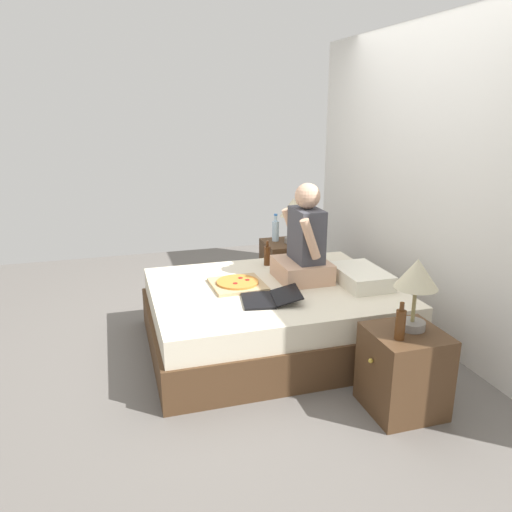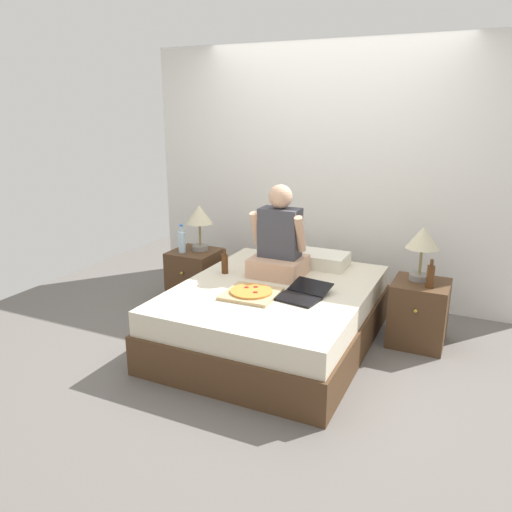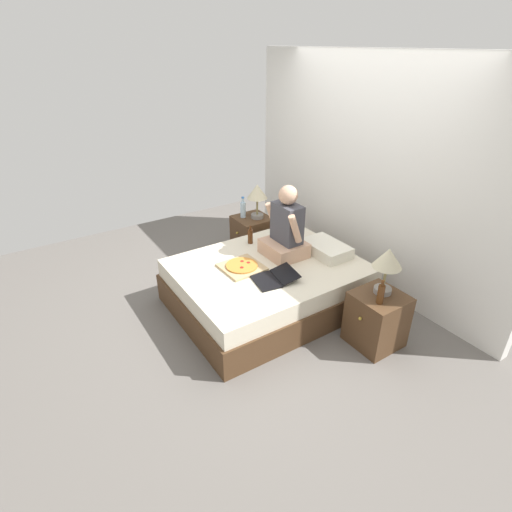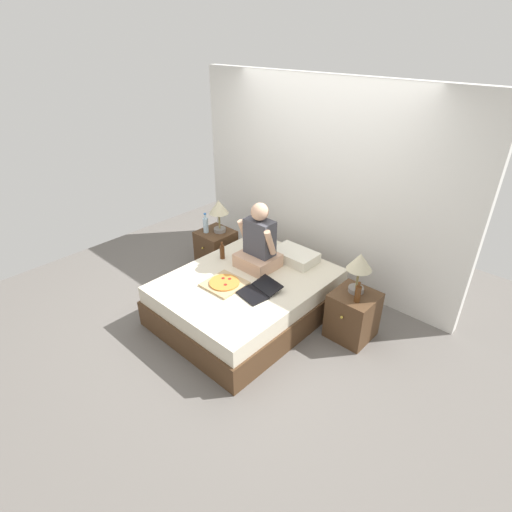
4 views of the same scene
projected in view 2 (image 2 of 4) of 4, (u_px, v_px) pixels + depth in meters
The scene contains 14 objects.
ground_plane at pixel (274, 342), 4.18m from camera, with size 5.79×5.79×0.00m, color #66605B.
wall_back at pixel (328, 174), 4.97m from camera, with size 3.79×0.12×2.50m, color silver.
bed at pixel (274, 315), 4.11m from camera, with size 1.51×1.92×0.50m.
nightstand_left at pixel (195, 276), 4.98m from camera, with size 0.44×0.47×0.53m.
lamp_on_left_nightstand at pixel (199, 218), 4.84m from camera, with size 0.26×0.26×0.45m.
water_bottle at pixel (182, 241), 4.83m from camera, with size 0.07×0.07×0.28m.
nightstand_right at pixel (419, 313), 4.10m from camera, with size 0.44×0.47×0.53m.
lamp_on_right_nightstand at pixel (423, 241), 3.98m from camera, with size 0.26×0.26×0.45m.
beer_bottle at pixel (430, 276), 3.88m from camera, with size 0.06×0.06×0.23m.
pillow at pixel (318, 259), 4.55m from camera, with size 0.52×0.34×0.12m, color silver.
person_seated at pixel (279, 242), 4.24m from camera, with size 0.47×0.40×0.78m.
laptop at pixel (302, 295), 3.80m from camera, with size 0.38×0.46×0.07m.
pizza_box at pixel (251, 293), 3.84m from camera, with size 0.41×0.41×0.05m.
beer_bottle_on_bed at pixel (225, 263), 4.33m from camera, with size 0.06×0.06×0.22m.
Camera 2 is at (1.49, -3.50, 1.89)m, focal length 35.00 mm.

